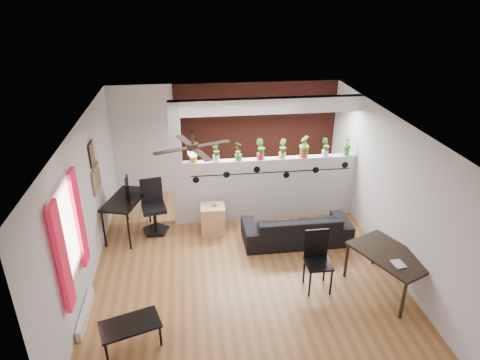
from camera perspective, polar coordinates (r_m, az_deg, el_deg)
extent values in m
cube|color=brown|center=(8.01, 0.26, -10.79)|extent=(6.30, 7.10, 0.10)
cube|color=#B7B7BA|center=(10.07, -2.00, 5.64)|extent=(6.30, 0.04, 2.90)
cube|color=#B7B7BA|center=(4.85, 5.24, -18.49)|extent=(6.30, 0.04, 2.90)
cube|color=#B7B7BA|center=(7.46, -20.13, -3.19)|extent=(0.04, 7.10, 2.90)
cube|color=#B7B7BA|center=(8.04, 19.12, -0.95)|extent=(0.04, 7.10, 2.90)
cube|color=white|center=(6.79, 0.30, 8.03)|extent=(6.30, 7.10, 0.10)
cube|color=#BCBCC1|center=(9.02, 4.05, -1.08)|extent=(3.60, 0.18, 1.35)
cube|color=white|center=(8.40, 4.42, 9.86)|extent=(3.60, 0.18, 0.30)
cube|color=#BCBCC1|center=(8.61, -8.39, 1.95)|extent=(0.22, 0.20, 2.60)
cube|color=#AF4332|center=(10.12, 2.56, 5.73)|extent=(3.90, 0.05, 2.60)
cube|color=black|center=(8.77, 4.25, 1.02)|extent=(3.31, 0.01, 0.02)
cylinder|color=black|center=(8.64, -5.89, 0.00)|extent=(0.14, 0.01, 0.14)
cylinder|color=black|center=(8.64, -1.81, 0.71)|extent=(0.14, 0.01, 0.14)
cylinder|color=black|center=(8.68, 2.26, 1.40)|extent=(0.14, 0.01, 0.14)
cylinder|color=black|center=(8.87, 6.20, 0.65)|extent=(0.14, 0.01, 0.14)
cylinder|color=black|center=(8.99, 10.07, 1.32)|extent=(0.14, 0.01, 0.14)
cylinder|color=black|center=(9.16, 13.82, 1.95)|extent=(0.14, 0.01, 0.14)
cube|color=white|center=(6.32, -22.23, -6.26)|extent=(0.02, 0.95, 1.25)
cube|color=white|center=(6.31, -22.10, -6.26)|extent=(0.04, 1.05, 1.35)
cube|color=red|center=(5.95, -22.65, -9.55)|extent=(0.06, 0.30, 1.55)
cube|color=red|center=(6.77, -20.70, -4.81)|extent=(0.06, 0.30, 1.55)
cube|color=silver|center=(7.13, -19.92, -16.37)|extent=(0.08, 1.00, 0.18)
cube|color=olive|center=(8.26, -18.63, 0.21)|extent=(0.03, 0.60, 0.45)
cube|color=#8C7259|center=(8.03, -19.17, 3.30)|extent=(0.03, 0.30, 0.40)
cube|color=black|center=(8.03, -19.20, 3.30)|extent=(0.02, 0.34, 0.44)
cylinder|color=black|center=(6.50, -6.39, 5.69)|extent=(0.04, 0.04, 0.20)
cylinder|color=black|center=(6.55, -6.33, 4.46)|extent=(0.18, 0.18, 0.10)
sphere|color=white|center=(6.58, -6.29, 3.72)|extent=(0.17, 0.17, 0.17)
cube|color=black|center=(6.67, -3.60, 4.86)|extent=(0.55, 0.29, 0.01)
cube|color=black|center=(6.85, -7.37, 5.25)|extent=(0.29, 0.55, 0.01)
cube|color=black|center=(6.45, -9.14, 3.86)|extent=(0.55, 0.29, 0.01)
cube|color=black|center=(6.26, -5.18, 3.41)|extent=(0.29, 0.55, 0.01)
cylinder|color=orange|center=(8.57, -6.23, 2.75)|extent=(0.14, 0.14, 0.12)
imported|color=#285D1A|center=(8.50, -6.29, 3.94)|extent=(0.26, 0.24, 0.30)
cylinder|color=white|center=(8.58, -3.22, 2.91)|extent=(0.13, 0.13, 0.12)
imported|color=#285D1A|center=(8.52, -3.25, 4.01)|extent=(0.23, 0.23, 0.27)
cylinder|color=green|center=(8.62, -0.23, 3.05)|extent=(0.14, 0.14, 0.12)
imported|color=#285D1A|center=(8.56, -0.23, 4.24)|extent=(0.26, 0.25, 0.30)
cylinder|color=#C11E41|center=(8.69, 2.73, 3.19)|extent=(0.15, 0.15, 0.12)
imported|color=#285D1A|center=(8.61, 2.76, 4.45)|extent=(0.27, 0.26, 0.33)
cylinder|color=gold|center=(8.77, 5.65, 3.32)|extent=(0.14, 0.14, 0.12)
imported|color=#285D1A|center=(8.71, 5.70, 4.49)|extent=(0.19, 0.22, 0.30)
cylinder|color=red|center=(8.88, 8.49, 3.44)|extent=(0.17, 0.17, 0.12)
imported|color=#285D1A|center=(8.81, 8.58, 4.75)|extent=(0.21, 0.25, 0.35)
cylinder|color=silver|center=(9.01, 11.27, 3.54)|extent=(0.13, 0.13, 0.12)
imported|color=#285D1A|center=(8.95, 11.36, 4.62)|extent=(0.24, 0.22, 0.28)
cylinder|color=#318842|center=(9.16, 13.96, 3.63)|extent=(0.13, 0.13, 0.12)
imported|color=#285D1A|center=(9.10, 14.07, 4.71)|extent=(0.22, 0.24, 0.29)
imported|color=black|center=(8.41, 7.52, -6.34)|extent=(1.97, 0.78, 0.58)
cube|color=tan|center=(8.65, -3.62, -5.18)|extent=(0.50, 0.44, 0.59)
imported|color=gray|center=(8.49, -3.35, -3.19)|extent=(0.13, 0.13, 0.09)
cube|color=black|center=(8.61, -15.06, -2.49)|extent=(0.88, 1.23, 0.04)
cylinder|color=black|center=(8.51, -17.70, -6.30)|extent=(0.04, 0.04, 0.76)
cylinder|color=black|center=(8.30, -14.59, -6.71)|extent=(0.04, 0.04, 0.76)
cylinder|color=black|center=(9.31, -14.94, -3.11)|extent=(0.04, 0.04, 0.76)
cylinder|color=black|center=(9.12, -12.06, -3.41)|extent=(0.04, 0.04, 0.76)
imported|color=black|center=(8.70, -15.03, -1.39)|extent=(0.32, 0.10, 0.18)
cylinder|color=black|center=(8.91, -11.14, -6.54)|extent=(0.56, 0.56, 0.04)
cylinder|color=black|center=(8.79, -11.27, -5.22)|extent=(0.06, 0.06, 0.48)
cube|color=black|center=(8.66, -11.41, -3.74)|extent=(0.53, 0.53, 0.08)
cube|color=black|center=(8.71, -11.75, -1.37)|extent=(0.44, 0.14, 0.52)
cube|color=black|center=(7.33, 19.46, -9.38)|extent=(1.21, 1.46, 0.05)
cylinder|color=black|center=(7.03, 20.90, -14.80)|extent=(0.05, 0.05, 0.64)
cylinder|color=black|center=(7.50, 24.29, -12.67)|extent=(0.05, 0.05, 0.64)
cylinder|color=black|center=(7.61, 13.99, -10.37)|extent=(0.05, 0.05, 0.64)
cylinder|color=black|center=(8.05, 17.53, -8.71)|extent=(0.05, 0.05, 0.64)
imported|color=gray|center=(7.05, 19.79, -10.58)|extent=(0.18, 0.23, 0.02)
cube|color=black|center=(7.14, 10.41, -10.94)|extent=(0.42, 0.42, 0.03)
cube|color=black|center=(7.13, 10.14, -8.31)|extent=(0.39, 0.03, 0.52)
cube|color=black|center=(7.10, 9.29, -13.52)|extent=(0.03, 0.03, 0.49)
cube|color=black|center=(7.20, 12.03, -13.17)|extent=(0.03, 0.03, 0.49)
cube|color=black|center=(7.22, 8.66, -10.22)|extent=(0.03, 0.03, 1.00)
cube|color=black|center=(7.31, 11.34, -9.94)|extent=(0.03, 0.03, 1.00)
cube|color=black|center=(6.36, -14.48, -18.18)|extent=(0.91, 0.67, 0.04)
cylinder|color=black|center=(6.34, -17.36, -21.19)|extent=(0.04, 0.04, 0.34)
cylinder|color=black|center=(6.40, -10.56, -19.74)|extent=(0.04, 0.04, 0.34)
cylinder|color=black|center=(6.60, -17.89, -18.99)|extent=(0.04, 0.04, 0.34)
cylinder|color=black|center=(6.66, -11.44, -17.65)|extent=(0.04, 0.04, 0.34)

